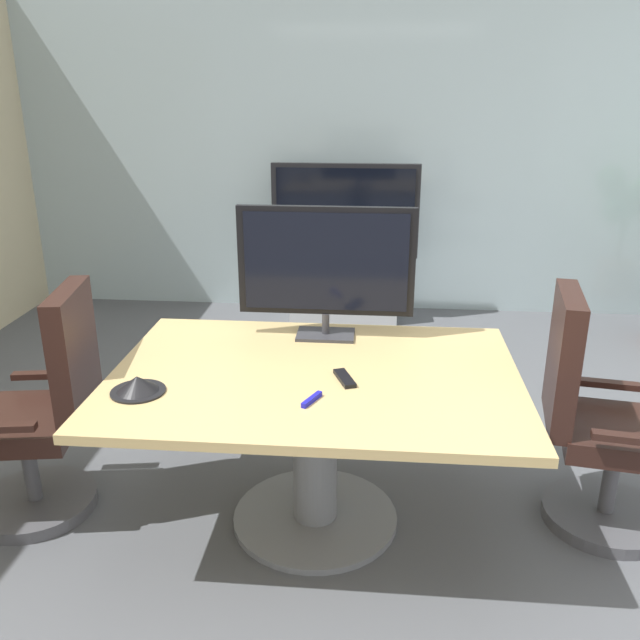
{
  "coord_description": "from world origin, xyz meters",
  "views": [
    {
      "loc": [
        0.14,
        -2.46,
        1.93
      ],
      "look_at": [
        -0.11,
        0.37,
        0.9
      ],
      "focal_mm": 37.27,
      "sensor_mm": 36.0,
      "label": 1
    }
  ],
  "objects": [
    {
      "name": "wall_display_unit",
      "position": [
        -0.13,
        2.93,
        0.44
      ],
      "size": [
        1.2,
        0.36,
        1.31
      ],
      "color": "#B7BABC",
      "rests_on": "ground"
    },
    {
      "name": "conference_phone",
      "position": [
        -0.8,
        -0.13,
        0.78
      ],
      "size": [
        0.22,
        0.22,
        0.07
      ],
      "color": "black",
      "rests_on": "conference_table"
    },
    {
      "name": "conference_table",
      "position": [
        -0.11,
        0.12,
        0.56
      ],
      "size": [
        1.75,
        1.23,
        0.75
      ],
      "color": "tan",
      "rests_on": "ground"
    },
    {
      "name": "remote_control",
      "position": [
        0.02,
        0.06,
        0.76
      ],
      "size": [
        0.11,
        0.18,
        0.02
      ],
      "primitive_type": "cube",
      "rotation": [
        0.0,
        0.0,
        0.36
      ],
      "color": "black",
      "rests_on": "conference_table"
    },
    {
      "name": "whiteboard_marker",
      "position": [
        -0.1,
        -0.15,
        0.76
      ],
      "size": [
        0.07,
        0.13,
        0.02
      ],
      "primitive_type": "cube",
      "rotation": [
        0.0,
        0.0,
        1.13
      ],
      "color": "#1919A5",
      "rests_on": "conference_table"
    },
    {
      "name": "office_chair_left",
      "position": [
        -1.35,
        0.11,
        0.46
      ],
      "size": [
        0.63,
        0.61,
        1.09
      ],
      "rotation": [
        0.0,
        0.0,
        -1.41
      ],
      "color": "#4C4C51",
      "rests_on": "ground"
    },
    {
      "name": "tv_monitor",
      "position": [
        -0.1,
        0.56,
        1.11
      ],
      "size": [
        0.84,
        0.18,
        0.64
      ],
      "color": "#333338",
      "rests_on": "conference_table"
    },
    {
      "name": "wall_back_glass_partition",
      "position": [
        0.0,
        3.29,
        1.35
      ],
      "size": [
        5.96,
        0.1,
        2.69
      ],
      "primitive_type": "cube",
      "color": "#9EB2B7",
      "rests_on": "ground"
    },
    {
      "name": "office_chair_right",
      "position": [
        1.13,
        0.25,
        0.46
      ],
      "size": [
        0.63,
        0.61,
        1.09
      ],
      "rotation": [
        0.0,
        0.0,
        1.42
      ],
      "color": "#4C4C51",
      "rests_on": "ground"
    },
    {
      "name": "ground_plane",
      "position": [
        0.0,
        0.0,
        0.0
      ],
      "size": [
        7.58,
        7.58,
        0.0
      ],
      "primitive_type": "plane",
      "color": "#515459"
    }
  ]
}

